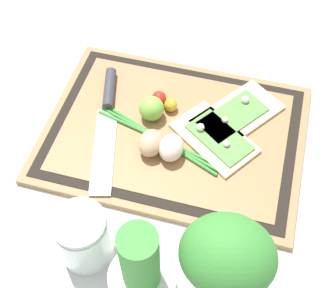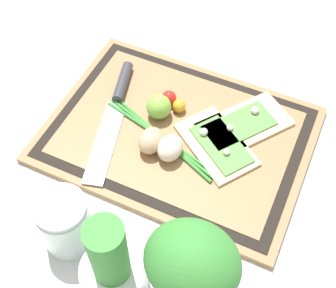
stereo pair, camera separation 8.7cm
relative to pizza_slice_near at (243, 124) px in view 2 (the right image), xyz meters
name	(u,v)px [view 2 (the right image)]	position (x,y,z in m)	size (l,w,h in m)	color
ground_plane	(178,137)	(0.11, 0.07, -0.02)	(6.00, 6.00, 0.00)	silver
cutting_board	(178,134)	(0.11, 0.07, -0.01)	(0.50, 0.37, 0.02)	#997047
pizza_slice_near	(243,124)	(0.00, 0.00, 0.00)	(0.18, 0.20, 0.02)	beige
pizza_slice_far	(217,144)	(0.03, 0.07, 0.00)	(0.19, 0.17, 0.02)	beige
knife	(117,100)	(0.25, 0.05, 0.00)	(0.11, 0.29, 0.02)	silver
egg_brown	(151,141)	(0.14, 0.12, 0.02)	(0.05, 0.06, 0.05)	tan
egg_pink	(170,148)	(0.10, 0.12, 0.02)	(0.05, 0.06, 0.05)	beige
lime	(159,107)	(0.16, 0.04, 0.02)	(0.05, 0.05, 0.05)	#7FB742
cherry_tomato_red	(169,98)	(0.16, 0.01, 0.01)	(0.03, 0.03, 0.03)	red
cherry_tomato_yellow	(179,106)	(0.13, 0.02, 0.01)	(0.03, 0.03, 0.03)	gold
scallion_bunch	(160,137)	(0.13, 0.10, 0.00)	(0.27, 0.11, 0.01)	#388433
herb_pot	(112,268)	(0.08, 0.38, 0.05)	(0.10, 0.10, 0.19)	white
sauce_jar	(66,224)	(0.19, 0.34, 0.03)	(0.09, 0.09, 0.11)	silver
herb_glass	(191,271)	(-0.04, 0.35, 0.10)	(0.13, 0.12, 0.21)	silver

